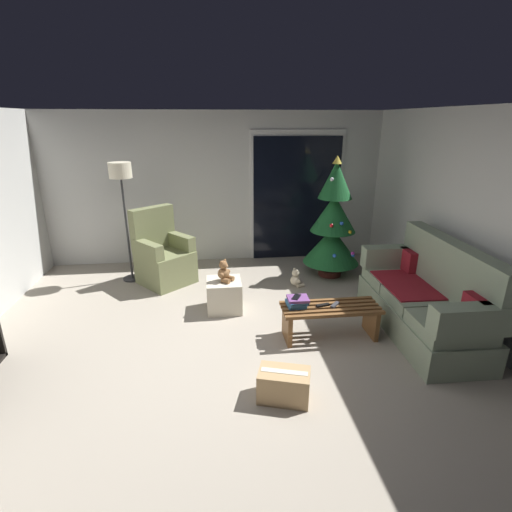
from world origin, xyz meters
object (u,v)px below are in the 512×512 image
Objects in this scene: christmas_tree at (333,225)px; book_stack at (297,302)px; armchair at (163,257)px; floor_lamp at (121,182)px; coffee_table at (330,316)px; remote_black at (323,305)px; cell_phone at (296,297)px; remote_graphite at (335,305)px; teddy_bear_cream_by_tree at (296,279)px; teddy_bear_chestnut at (224,272)px; cardboard_box_taped_mid_floor at (284,385)px; ottoman at (224,295)px; couch at (426,300)px.

book_stack is at bearing -117.91° from christmas_tree.
armchair is 1.23m from floor_lamp.
coffee_table is 7.05× the size of remote_black.
floor_lamp is (-2.16, 1.97, 1.00)m from cell_phone.
teddy_bear_cream_by_tree is (-0.12, 1.42, -0.28)m from remote_graphite.
teddy_bear_cream_by_tree is at bearing 29.70° from teddy_bear_chestnut.
cell_phone is (-0.01, 0.01, 0.06)m from book_stack.
christmas_tree is at bearing 91.80° from cell_phone.
teddy_bear_chestnut reaches higher than remote_graphite.
floor_lamp is at bearing 37.37° from remote_black.
coffee_table is 0.97× the size of armchair.
ottoman is at bearing 104.21° from cardboard_box_taped_mid_floor.
teddy_bear_chestnut is at bearing 160.59° from couch.
remote_black is at bearing -39.14° from floor_lamp.
coffee_table is at bearing -35.31° from ottoman.
couch is 1.22m from remote_black.
cardboard_box_taped_mid_floor is (-0.62, -0.97, -0.26)m from remote_black.
teddy_bear_chestnut is at bearing 144.69° from coffee_table.
floor_lamp is at bearing 121.74° from cardboard_box_taped_mid_floor.
coffee_table is 0.59× the size of christmas_tree.
coffee_table is at bearing -179.51° from couch.
christmas_tree is (0.57, 1.82, 0.57)m from coffee_table.
cell_phone is at bearing 70.89° from remote_black.
couch is 3.66m from armchair.
ottoman is (0.87, -1.03, -0.20)m from armchair.
floor_lamp reaches higher than teddy_bear_chestnut.
remote_graphite is 2.78m from armchair.
ottoman is at bearing 39.42° from remote_black.
armchair is (-3.16, 1.84, 0.00)m from couch.
remote_graphite is 0.55× the size of teddy_bear_chestnut.
coffee_table is at bearing -5.03° from book_stack.
remote_graphite is at bearing -33.95° from ottoman.
couch reaches higher than teddy_bear_chestnut.
floor_lamp reaches higher than teddy_bear_cream_by_tree.
christmas_tree is at bearing -3.58° from floor_lamp.
teddy_bear_cream_by_tree is at bearing -14.18° from remote_black.
armchair is at bearing 179.18° from christmas_tree.
cardboard_box_taped_mid_floor is at bearing -104.91° from teddy_bear_cream_by_tree.
ottoman is (-0.77, 0.78, -0.30)m from cell_phone.
coffee_table is 7.64× the size of cell_phone.
christmas_tree reaches higher than book_stack.
book_stack is 0.50× the size of cardboard_box_taped_mid_floor.
christmas_tree reaches higher than remote_black.
armchair reaches higher than cardboard_box_taped_mid_floor.
couch is at bearing 27.75° from cardboard_box_taped_mid_floor.
cardboard_box_taped_mid_floor is (-0.64, -2.39, 0.02)m from teddy_bear_cream_by_tree.
cardboard_box_taped_mid_floor is at bearing -76.01° from teddy_bear_chestnut.
teddy_bear_chestnut is (-2.28, 0.80, 0.13)m from couch.
teddy_bear_chestnut is (-1.20, 0.81, 0.13)m from remote_graphite.
couch is at bearing 0.49° from coffee_table.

